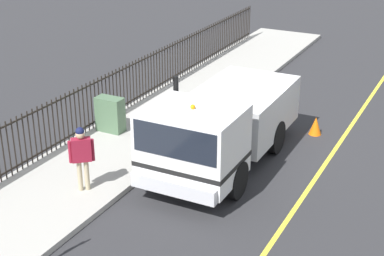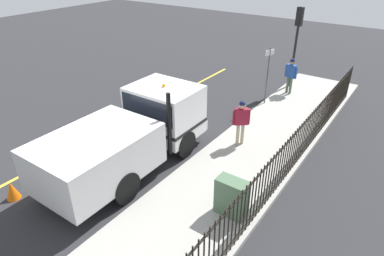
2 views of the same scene
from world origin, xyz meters
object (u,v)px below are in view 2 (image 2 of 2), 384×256
at_px(worker_standing, 241,118).
at_px(traffic_light_near, 297,31).
at_px(pedestrian_distant, 291,72).
at_px(traffic_cone, 12,190).
at_px(utility_cabinet, 232,197).
at_px(work_truck, 135,130).
at_px(street_sign, 268,70).

height_order(worker_standing, traffic_light_near, traffic_light_near).
bearing_deg(pedestrian_distant, worker_standing, -75.09).
distance_m(worker_standing, traffic_cone, 7.55).
xyz_separation_m(worker_standing, traffic_cone, (-4.03, -6.32, -0.90)).
xyz_separation_m(traffic_light_near, utility_cabinet, (2.14, -9.99, -2.21)).
relative_size(pedestrian_distant, traffic_light_near, 0.45).
height_order(worker_standing, utility_cabinet, worker_standing).
distance_m(pedestrian_distant, traffic_cone, 12.54).
height_order(pedestrian_distant, utility_cabinet, pedestrian_distant).
distance_m(work_truck, pedestrian_distant, 8.74).
bearing_deg(street_sign, work_truck, -102.97).
relative_size(worker_standing, pedestrian_distant, 0.98).
bearing_deg(traffic_cone, street_sign, 72.25).
bearing_deg(traffic_cone, utility_cabinet, 27.92).
relative_size(utility_cabinet, street_sign, 0.42).
bearing_deg(traffic_cone, pedestrian_distant, 72.68).
bearing_deg(worker_standing, street_sign, -118.86).
xyz_separation_m(worker_standing, traffic_light_near, (-0.61, 6.62, 1.72)).
distance_m(traffic_light_near, street_sign, 2.99).
bearing_deg(traffic_light_near, street_sign, 90.54).
bearing_deg(traffic_light_near, pedestrian_distant, 110.45).
bearing_deg(worker_standing, traffic_light_near, -124.82).
height_order(work_truck, utility_cabinet, work_truck).
relative_size(traffic_cone, street_sign, 0.22).
relative_size(worker_standing, traffic_light_near, 0.44).
height_order(pedestrian_distant, traffic_cone, pedestrian_distant).
xyz_separation_m(pedestrian_distant, traffic_light_near, (-0.30, 1.00, 1.69)).
bearing_deg(utility_cabinet, worker_standing, 114.43).
distance_m(work_truck, street_sign, 6.95).
xyz_separation_m(pedestrian_distant, traffic_cone, (-3.72, -11.94, -0.93)).
height_order(utility_cabinet, traffic_cone, utility_cabinet).
bearing_deg(traffic_light_near, work_truck, 83.63).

